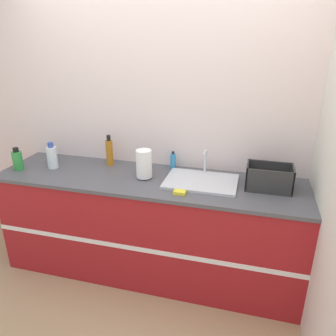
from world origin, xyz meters
TOP-DOWN VIEW (x-y plane):
  - ground_plane at (0.00, 0.00)m, footprint 12.00×12.00m
  - wall_back at (0.00, 0.68)m, footprint 4.93×0.06m
  - wall_right at (1.29, 0.33)m, footprint 0.06×2.65m
  - counter_cabinet at (0.00, 0.33)m, footprint 2.55×0.68m
  - sink at (0.43, 0.36)m, footprint 0.57×0.40m
  - paper_towel_roll at (-0.04, 0.32)m, footprint 0.13×0.13m
  - dish_rack at (0.94, 0.38)m, footprint 0.34×0.22m
  - bottle_amber at (-0.43, 0.52)m, footprint 0.06×0.06m
  - bottle_clear at (-0.88, 0.32)m, footprint 0.09×0.09m
  - bottle_green at (-1.15, 0.21)m, footprint 0.09×0.09m
  - bottle_white_spray at (-1.00, 0.50)m, footprint 0.07×0.07m
  - soap_dispenser at (0.14, 0.58)m, footprint 0.05×0.05m
  - sponge at (0.31, 0.11)m, footprint 0.09×0.06m

SIDE VIEW (x-z plane):
  - ground_plane at x=0.00m, z-range 0.00..0.00m
  - counter_cabinet at x=0.00m, z-range 0.00..0.91m
  - sponge at x=0.31m, z-range 0.91..0.93m
  - sink at x=0.43m, z-range 0.81..1.03m
  - bottle_white_spray at x=-1.00m, z-range 0.90..1.04m
  - soap_dispenser at x=0.14m, z-range 0.90..1.05m
  - dish_rack at x=0.94m, z-range 0.89..1.07m
  - bottle_green at x=-1.15m, z-range 0.89..1.09m
  - bottle_clear at x=-0.88m, z-range 0.89..1.12m
  - paper_towel_roll at x=-0.04m, z-range 0.91..1.15m
  - bottle_amber at x=-0.43m, z-range 0.89..1.17m
  - wall_back at x=0.00m, z-range 0.00..2.60m
  - wall_right at x=1.29m, z-range 0.00..2.60m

